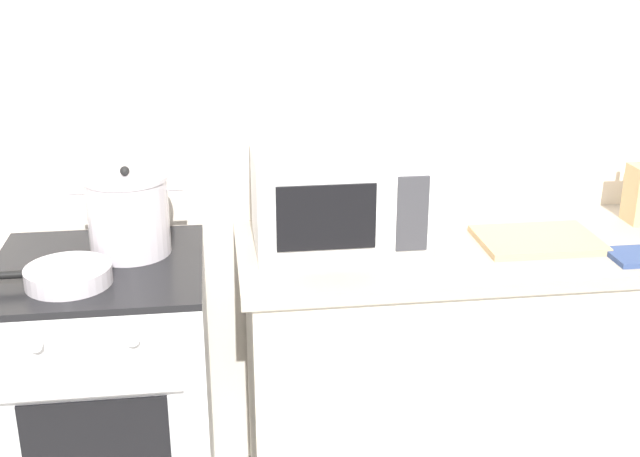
# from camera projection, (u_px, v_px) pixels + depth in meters

# --- Properties ---
(back_wall) EXTENTS (4.40, 0.10, 2.50)m
(back_wall) POSITION_uv_depth(u_px,v_px,m) (306.00, 117.00, 2.65)
(back_wall) COLOR silver
(back_wall) RESTS_ON ground_plane
(lower_cabinet_right) EXTENTS (1.64, 0.56, 0.88)m
(lower_cabinet_right) POSITION_uv_depth(u_px,v_px,m) (502.00, 378.00, 2.68)
(lower_cabinet_right) COLOR beige
(lower_cabinet_right) RESTS_ON ground_plane
(countertop_right) EXTENTS (1.70, 0.60, 0.04)m
(countertop_right) POSITION_uv_depth(u_px,v_px,m) (513.00, 248.00, 2.52)
(countertop_right) COLOR #ADA393
(countertop_right) RESTS_ON lower_cabinet_right
(stove) EXTENTS (0.60, 0.64, 0.92)m
(stove) POSITION_uv_depth(u_px,v_px,m) (110.00, 404.00, 2.49)
(stove) COLOR silver
(stove) RESTS_ON ground_plane
(stock_pot) EXTENTS (0.32, 0.24, 0.27)m
(stock_pot) POSITION_uv_depth(u_px,v_px,m) (128.00, 214.00, 2.38)
(stock_pot) COLOR silver
(stock_pot) RESTS_ON stove
(frying_pan) EXTENTS (0.43, 0.23, 0.05)m
(frying_pan) POSITION_uv_depth(u_px,v_px,m) (65.00, 275.00, 2.20)
(frying_pan) COLOR silver
(frying_pan) RESTS_ON stove
(microwave) EXTENTS (0.50, 0.37, 0.30)m
(microwave) POSITION_uv_depth(u_px,v_px,m) (337.00, 197.00, 2.44)
(microwave) COLOR white
(microwave) RESTS_ON countertop_right
(cutting_board) EXTENTS (0.36, 0.26, 0.02)m
(cutting_board) POSITION_uv_depth(u_px,v_px,m) (537.00, 240.00, 2.49)
(cutting_board) COLOR tan
(cutting_board) RESTS_ON countertop_right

